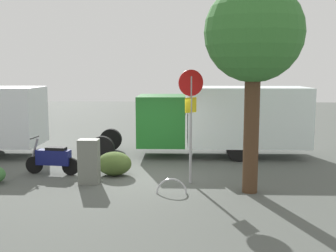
{
  "coord_description": "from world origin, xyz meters",
  "views": [
    {
      "loc": [
        -1.26,
        12.81,
        3.37
      ],
      "look_at": [
        -0.47,
        -0.94,
        1.48
      ],
      "focal_mm": 44.66,
      "sensor_mm": 36.0,
      "label": 1
    }
  ],
  "objects_px": {
    "stop_sign": "(191,108)",
    "motorcycle": "(53,158)",
    "utility_cabinet": "(89,162)",
    "bike_rack_hoop": "(172,193)",
    "box_truck_near": "(220,117)",
    "street_tree": "(254,36)"
  },
  "relations": [
    {
      "from": "stop_sign",
      "to": "box_truck_near",
      "type": "bearing_deg",
      "value": -105.77
    },
    {
      "from": "street_tree",
      "to": "utility_cabinet",
      "type": "height_order",
      "value": "street_tree"
    },
    {
      "from": "street_tree",
      "to": "utility_cabinet",
      "type": "distance_m",
      "value": 5.87
    },
    {
      "from": "box_truck_near",
      "to": "bike_rack_hoop",
      "type": "relative_size",
      "value": 9.65
    },
    {
      "from": "motorcycle",
      "to": "stop_sign",
      "type": "height_order",
      "value": "stop_sign"
    },
    {
      "from": "bike_rack_hoop",
      "to": "utility_cabinet",
      "type": "bearing_deg",
      "value": -19.22
    },
    {
      "from": "stop_sign",
      "to": "street_tree",
      "type": "distance_m",
      "value": 2.71
    },
    {
      "from": "stop_sign",
      "to": "motorcycle",
      "type": "bearing_deg",
      "value": -10.06
    },
    {
      "from": "utility_cabinet",
      "to": "bike_rack_hoop",
      "type": "bearing_deg",
      "value": 160.78
    },
    {
      "from": "motorcycle",
      "to": "bike_rack_hoop",
      "type": "xyz_separation_m",
      "value": [
        -3.89,
        1.86,
        -0.52
      ]
    },
    {
      "from": "stop_sign",
      "to": "utility_cabinet",
      "type": "height_order",
      "value": "stop_sign"
    },
    {
      "from": "stop_sign",
      "to": "utility_cabinet",
      "type": "xyz_separation_m",
      "value": [
        2.98,
        0.21,
        -1.57
      ]
    },
    {
      "from": "street_tree",
      "to": "bike_rack_hoop",
      "type": "relative_size",
      "value": 6.62
    },
    {
      "from": "motorcycle",
      "to": "utility_cabinet",
      "type": "height_order",
      "value": "utility_cabinet"
    },
    {
      "from": "motorcycle",
      "to": "bike_rack_hoop",
      "type": "bearing_deg",
      "value": 161.33
    },
    {
      "from": "box_truck_near",
      "to": "street_tree",
      "type": "relative_size",
      "value": 1.46
    },
    {
      "from": "box_truck_near",
      "to": "motorcycle",
      "type": "bearing_deg",
      "value": 28.8
    },
    {
      "from": "motorcycle",
      "to": "box_truck_near",
      "type": "bearing_deg",
      "value": -142.99
    },
    {
      "from": "street_tree",
      "to": "bike_rack_hoop",
      "type": "bearing_deg",
      "value": 6.86
    },
    {
      "from": "street_tree",
      "to": "utility_cabinet",
      "type": "relative_size",
      "value": 4.26
    },
    {
      "from": "box_truck_near",
      "to": "utility_cabinet",
      "type": "height_order",
      "value": "box_truck_near"
    },
    {
      "from": "bike_rack_hoop",
      "to": "stop_sign",
      "type": "bearing_deg",
      "value": -114.95
    }
  ]
}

